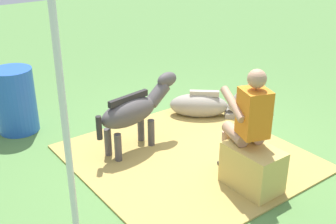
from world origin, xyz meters
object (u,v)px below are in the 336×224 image
(hay_bale, at_px, (252,168))
(water_barrel, at_px, (16,101))
(pony_lying, at_px, (205,105))
(tent_pole_left, at_px, (65,121))
(pony_standing, at_px, (134,110))
(person_seated, at_px, (248,120))

(hay_bale, height_order, water_barrel, water_barrel)
(pony_lying, relative_size, tent_pole_left, 0.47)
(pony_lying, distance_m, water_barrel, 2.75)
(pony_standing, distance_m, water_barrel, 1.79)
(person_seated, bearing_deg, tent_pole_left, 84.33)
(hay_bale, xyz_separation_m, pony_standing, (1.54, 0.55, 0.30))
(pony_standing, height_order, pony_lying, pony_standing)
(person_seated, bearing_deg, pony_lying, -27.09)
(water_barrel, bearing_deg, hay_bale, -152.17)
(person_seated, bearing_deg, pony_standing, 23.03)
(water_barrel, height_order, tent_pole_left, tent_pole_left)
(person_seated, xyz_separation_m, water_barrel, (2.83, 1.62, -0.32))
(hay_bale, xyz_separation_m, water_barrel, (2.99, 1.58, 0.20))
(hay_bale, bearing_deg, pony_lying, -25.94)
(pony_standing, distance_m, tent_pole_left, 1.97)
(hay_bale, distance_m, pony_standing, 1.66)
(person_seated, relative_size, water_barrel, 1.52)
(hay_bale, height_order, person_seated, person_seated)
(person_seated, distance_m, pony_standing, 1.51)
(pony_standing, bearing_deg, tent_pole_left, 130.02)
(hay_bale, xyz_separation_m, tent_pole_left, (0.36, 1.95, 1.01))
(person_seated, xyz_separation_m, pony_lying, (1.59, -0.82, -0.59))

